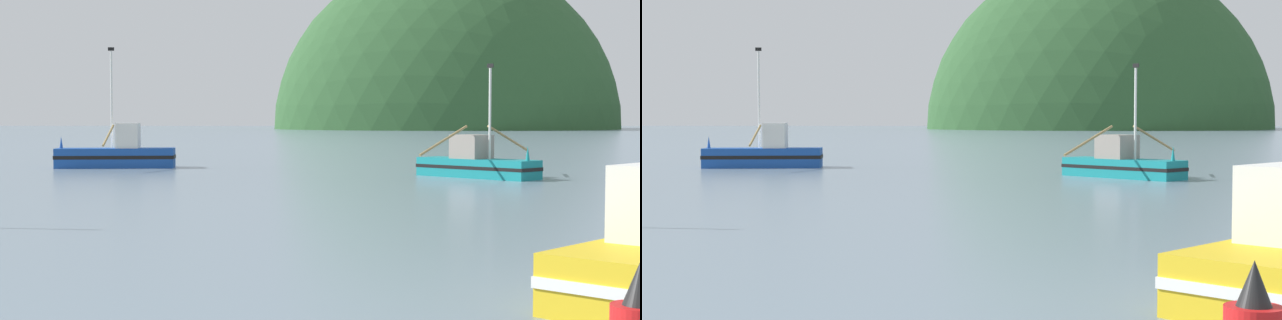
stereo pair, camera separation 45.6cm
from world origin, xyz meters
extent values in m
ellipsoid|color=#2D562D|center=(27.93, 222.98, 0.00)|extent=(86.75, 69.40, 86.50)
cube|color=#19479E|center=(-11.59, 46.18, 0.58)|extent=(7.00, 2.65, 1.15)
cube|color=black|center=(-11.59, 46.18, 0.64)|extent=(7.07, 2.68, 0.21)
cone|color=#19479E|center=(-14.71, 45.82, 1.50)|extent=(0.22, 0.22, 0.70)
cube|color=silver|center=(-10.87, 46.26, 1.89)|extent=(1.46, 1.83, 1.47)
cylinder|color=silver|center=(-11.80, 46.15, 4.00)|extent=(0.12, 0.12, 5.69)
cube|color=black|center=(-11.80, 46.15, 6.96)|extent=(0.36, 0.07, 0.20)
cylinder|color=#997F4C|center=(-11.26, 43.27, 1.97)|extent=(0.57, 3.98, 1.15)
cylinder|color=#997F4C|center=(-11.92, 49.08, 1.97)|extent=(0.57, 3.98, 1.15)
cube|color=#147F84|center=(8.40, 38.04, 0.46)|extent=(5.72, 5.73, 0.93)
cube|color=black|center=(8.40, 38.04, 0.51)|extent=(5.77, 5.79, 0.17)
cone|color=#147F84|center=(10.45, 35.98, 1.28)|extent=(0.28, 0.28, 0.70)
cube|color=gray|center=(8.15, 38.29, 1.52)|extent=(2.24, 2.24, 1.18)
cylinder|color=silver|center=(8.92, 37.52, 3.14)|extent=(0.12, 0.12, 4.42)
cube|color=black|center=(8.92, 37.52, 5.47)|extent=(0.28, 0.28, 0.20)
cylinder|color=#997F4C|center=(10.26, 39.89, 1.88)|extent=(2.58, 2.56, 1.41)
cylinder|color=#997F4C|center=(6.54, 36.19, 1.88)|extent=(2.58, 2.56, 1.41)
camera|label=1|loc=(1.71, -6.45, 2.98)|focal=50.58mm
camera|label=2|loc=(2.17, -6.44, 2.98)|focal=50.58mm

